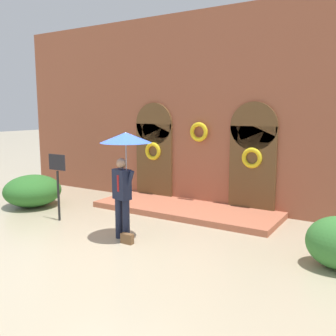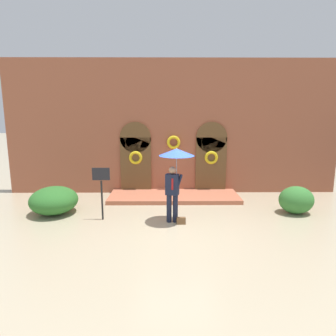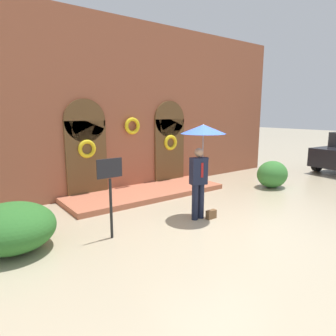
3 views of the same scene
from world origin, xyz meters
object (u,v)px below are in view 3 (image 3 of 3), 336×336
at_px(handbag, 211,214).
at_px(sign_post, 110,185).
at_px(shrub_left, 12,227).
at_px(shrub_right, 272,174).
at_px(person_with_umbrella, 202,143).

relative_size(handbag, sign_post, 0.16).
relative_size(sign_post, shrub_left, 1.02).
bearing_deg(handbag, sign_post, 169.83).
distance_m(handbag, sign_post, 2.78).
distance_m(handbag, shrub_right, 4.16).
bearing_deg(person_with_umbrella, handbag, -48.26).
xyz_separation_m(sign_post, shrub_right, (6.56, 0.55, -0.69)).
distance_m(person_with_umbrella, shrub_right, 4.51).
height_order(sign_post, shrub_left, sign_post).
xyz_separation_m(sign_post, shrub_left, (-1.79, 0.62, -0.70)).
distance_m(person_with_umbrella, sign_post, 2.49).
relative_size(handbag, shrub_left, 0.17).
relative_size(person_with_umbrella, shrub_right, 2.01).
height_order(handbag, shrub_left, shrub_left).
bearing_deg(shrub_left, shrub_right, -0.48).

